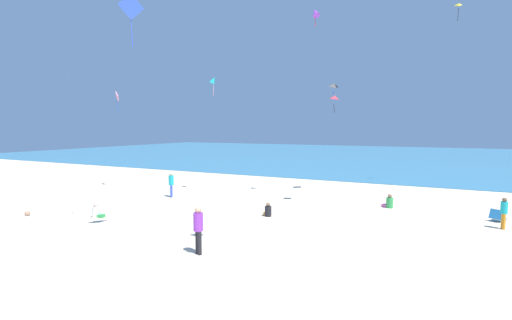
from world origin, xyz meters
The scene contains 17 objects.
ground_plane centered at (0.00, 10.00, 0.00)m, with size 120.00×120.00×0.00m, color beige.
ocean_water centered at (0.00, 52.05, 0.03)m, with size 120.00×60.00×0.05m, color teal.
beach_chair_near_camera centered at (10.18, 12.78, 0.26)m, with size 0.78×0.81×0.60m.
person_0 centered at (10.20, 11.43, 0.80)m, with size 0.32×0.32×1.38m.
person_1 centered at (5.33, 13.64, 0.28)m, with size 0.69×0.58×0.77m.
person_2 centered at (-7.39, 10.77, 0.91)m, with size 0.44×0.44×1.58m.
person_4 centered at (0.13, 3.10, 0.96)m, with size 0.46×0.46×1.67m.
person_5 centered at (0.11, 9.01, 0.26)m, with size 0.59×0.60×0.70m.
person_6 centered at (-7.34, 5.10, 0.27)m, with size 0.65×0.47×0.74m.
person_7 centered at (-8.38, 2.46, 0.28)m, with size 0.49×0.68×0.77m.
kite_yellow centered at (8.66, 22.67, 13.03)m, with size 0.44×0.37×1.25m.
kite_black centered at (2.48, 12.47, 6.67)m, with size 0.62×0.65×1.02m.
kite_purple centered at (0.81, 14.25, 11.20)m, with size 0.73×0.72×1.13m.
kite_pink centered at (-12.66, 11.53, 6.54)m, with size 0.61×0.44×1.42m.
kite_teal centered at (-5.69, 13.15, 7.52)m, with size 0.60×0.45×1.31m.
kite_blue centered at (-2.62, 3.05, 8.67)m, with size 0.49×0.82×1.89m.
kite_red centered at (1.42, 16.84, 6.41)m, with size 0.68×0.82×1.17m.
Camera 1 is at (7.19, -6.76, 4.36)m, focal length 24.83 mm.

